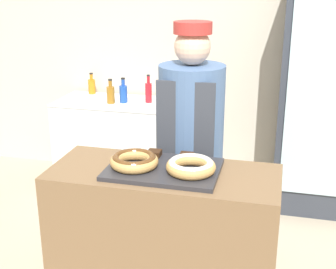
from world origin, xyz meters
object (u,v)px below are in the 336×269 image
object	(u,v)px
brownie_back_left	(154,153)
bottle_red	(149,92)
chest_freezer	(113,142)
baker_person	(191,150)
beverage_fridge	(317,98)
bottle_blue	(123,93)
donut_light_glaze	(191,166)
donut_chocolate_glaze	(134,160)
serving_tray	(164,169)
bottle_orange	(92,86)
brownie_back_right	(186,156)
bottle_amber	(111,94)

from	to	relation	value
brownie_back_left	bottle_red	xyz separation A→B (m)	(-0.52, 1.65, -0.05)
chest_freezer	baker_person	bearing A→B (deg)	-50.71
brownie_back_left	beverage_fridge	world-z (taller)	beverage_fridge
bottle_blue	baker_person	bearing A→B (deg)	-53.94
bottle_red	donut_light_glaze	bearing A→B (deg)	-67.12
donut_chocolate_glaze	serving_tray	bearing A→B (deg)	10.69
bottle_orange	brownie_back_left	bearing A→B (deg)	-57.53
donut_chocolate_glaze	chest_freezer	world-z (taller)	donut_chocolate_glaze
brownie_back_left	serving_tray	bearing A→B (deg)	-58.05
donut_light_glaze	brownie_back_right	bearing A→B (deg)	109.02
bottle_blue	chest_freezer	bearing A→B (deg)	169.46
baker_person	bottle_blue	distance (m)	1.51
baker_person	donut_chocolate_glaze	bearing A→B (deg)	-110.36
beverage_fridge	bottle_blue	xyz separation A→B (m)	(-1.73, -0.02, -0.06)
bottle_orange	bottle_blue	size ratio (longest dim) A/B	0.90
baker_person	bottle_amber	bearing A→B (deg)	130.50
donut_chocolate_glaze	bottle_orange	world-z (taller)	bottle_orange
brownie_back_right	bottle_blue	xyz separation A→B (m)	(-0.94, 1.59, -0.06)
serving_tray	bottle_blue	bearing A→B (deg)	115.80
chest_freezer	bottle_blue	bearing A→B (deg)	-10.54
chest_freezer	bottle_amber	world-z (taller)	bottle_amber
donut_light_glaze	bottle_blue	size ratio (longest dim) A/B	1.14
baker_person	bottle_amber	distance (m)	1.53
donut_light_glaze	bottle_orange	world-z (taller)	bottle_orange
donut_light_glaze	bottle_amber	distance (m)	2.04
beverage_fridge	donut_chocolate_glaze	bearing A→B (deg)	-120.27
donut_chocolate_glaze	baker_person	distance (m)	0.60
bottle_amber	bottle_blue	bearing A→B (deg)	28.58
beverage_fridge	bottle_red	size ratio (longest dim) A/B	7.54
brownie_back_left	beverage_fridge	size ratio (longest dim) A/B	0.04
baker_person	beverage_fridge	size ratio (longest dim) A/B	0.87
serving_tray	chest_freezer	bearing A→B (deg)	118.82
donut_chocolate_glaze	bottle_red	bearing A→B (deg)	104.00
serving_tray	beverage_fridge	xyz separation A→B (m)	(0.88, 1.76, 0.02)
beverage_fridge	bottle_blue	distance (m)	1.73
baker_person	bottle_red	world-z (taller)	baker_person
beverage_fridge	bottle_orange	world-z (taller)	beverage_fridge
serving_tray	bottle_red	xyz separation A→B (m)	(-0.61, 1.80, -0.02)
donut_chocolate_glaze	chest_freezer	distance (m)	2.06
brownie_back_right	bottle_orange	size ratio (longest dim) A/B	0.36
brownie_back_right	bottle_orange	world-z (taller)	bottle_orange
donut_chocolate_glaze	donut_light_glaze	size ratio (longest dim) A/B	1.00
beverage_fridge	bottle_blue	world-z (taller)	beverage_fridge
serving_tray	chest_freezer	xyz separation A→B (m)	(-0.97, 1.76, -0.54)
serving_tray	brownie_back_left	bearing A→B (deg)	121.95
beverage_fridge	bottle_amber	size ratio (longest dim) A/B	8.63
donut_chocolate_glaze	beverage_fridge	distance (m)	2.07
brownie_back_left	brownie_back_right	distance (m)	0.19
baker_person	bottle_red	distance (m)	1.44
bottle_blue	donut_chocolate_glaze	bearing A→B (deg)	-68.90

